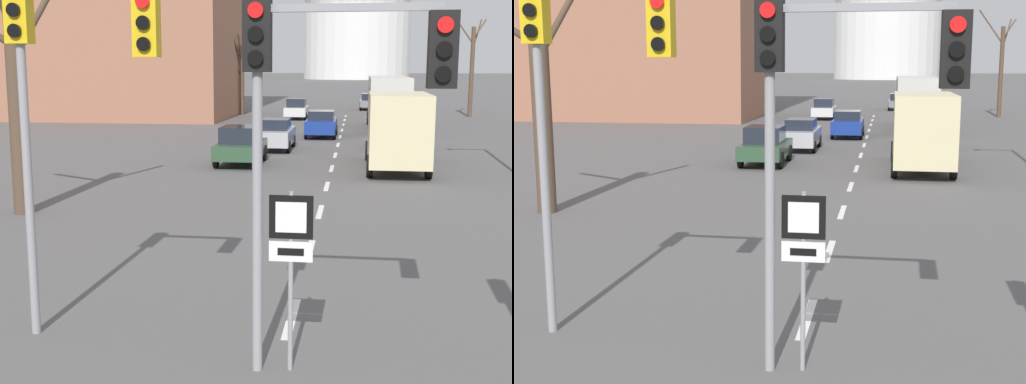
# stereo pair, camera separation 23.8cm
# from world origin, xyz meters

# --- Properties ---
(lane_stripe_1) EXTENTS (0.16, 2.00, 0.01)m
(lane_stripe_1) POSITION_xyz_m (0.00, 7.68, 0.00)
(lane_stripe_1) COLOR silver
(lane_stripe_1) RESTS_ON ground_plane
(lane_stripe_2) EXTENTS (0.16, 2.00, 0.01)m
(lane_stripe_2) POSITION_xyz_m (0.00, 12.18, 0.00)
(lane_stripe_2) COLOR silver
(lane_stripe_2) RESTS_ON ground_plane
(lane_stripe_3) EXTENTS (0.16, 2.00, 0.01)m
(lane_stripe_3) POSITION_xyz_m (0.00, 16.68, 0.00)
(lane_stripe_3) COLOR silver
(lane_stripe_3) RESTS_ON ground_plane
(lane_stripe_4) EXTENTS (0.16, 2.00, 0.01)m
(lane_stripe_4) POSITION_xyz_m (0.00, 21.18, 0.00)
(lane_stripe_4) COLOR silver
(lane_stripe_4) RESTS_ON ground_plane
(lane_stripe_5) EXTENTS (0.16, 2.00, 0.01)m
(lane_stripe_5) POSITION_xyz_m (0.00, 25.68, 0.00)
(lane_stripe_5) COLOR silver
(lane_stripe_5) RESTS_ON ground_plane
(lane_stripe_6) EXTENTS (0.16, 2.00, 0.01)m
(lane_stripe_6) POSITION_xyz_m (0.00, 30.18, 0.00)
(lane_stripe_6) COLOR silver
(lane_stripe_6) RESTS_ON ground_plane
(lane_stripe_7) EXTENTS (0.16, 2.00, 0.01)m
(lane_stripe_7) POSITION_xyz_m (0.00, 34.68, 0.00)
(lane_stripe_7) COLOR silver
(lane_stripe_7) RESTS_ON ground_plane
(lane_stripe_8) EXTENTS (0.16, 2.00, 0.01)m
(lane_stripe_8) POSITION_xyz_m (0.00, 39.18, 0.00)
(lane_stripe_8) COLOR silver
(lane_stripe_8) RESTS_ON ground_plane
(lane_stripe_9) EXTENTS (0.16, 2.00, 0.01)m
(lane_stripe_9) POSITION_xyz_m (0.00, 43.68, 0.00)
(lane_stripe_9) COLOR silver
(lane_stripe_9) RESTS_ON ground_plane
(lane_stripe_10) EXTENTS (0.16, 2.00, 0.01)m
(lane_stripe_10) POSITION_xyz_m (0.00, 48.18, 0.00)
(lane_stripe_10) COLOR silver
(lane_stripe_10) RESTS_ON ground_plane
(lane_stripe_11) EXTENTS (0.16, 2.00, 0.01)m
(lane_stripe_11) POSITION_xyz_m (0.00, 52.68, 0.00)
(lane_stripe_11) COLOR silver
(lane_stripe_11) RESTS_ON ground_plane
(lane_stripe_12) EXTENTS (0.16, 2.00, 0.01)m
(lane_stripe_12) POSITION_xyz_m (0.00, 57.18, 0.00)
(lane_stripe_12) COLOR silver
(lane_stripe_12) RESTS_ON ground_plane
(traffic_signal_centre_tall) EXTENTS (2.71, 0.34, 5.19)m
(traffic_signal_centre_tall) POSITION_xyz_m (0.53, 5.54, 3.96)
(traffic_signal_centre_tall) COLOR gray
(traffic_signal_centre_tall) RESTS_ON ground_plane
(traffic_signal_near_left) EXTENTS (2.31, 0.34, 5.60)m
(traffic_signal_near_left) POSITION_xyz_m (-3.33, 6.43, 4.25)
(traffic_signal_near_left) COLOR gray
(traffic_signal_near_left) RESTS_ON ground_plane
(route_sign_post) EXTENTS (0.60, 0.08, 2.55)m
(route_sign_post) POSITION_xyz_m (0.17, 5.60, 1.74)
(route_sign_post) COLOR gray
(route_sign_post) RESTS_ON ground_plane
(sedan_near_left) EXTENTS (1.83, 4.25, 1.59)m
(sedan_near_left) POSITION_xyz_m (-1.12, 38.75, 0.81)
(sedan_near_left) COLOR navy
(sedan_near_left) RESTS_ON ground_plane
(sedan_near_right) EXTENTS (1.72, 4.29, 1.59)m
(sedan_near_right) POSITION_xyz_m (-3.07, 32.00, 0.80)
(sedan_near_right) COLOR #B7B7BC
(sedan_near_right) RESTS_ON ground_plane
(sedan_mid_centre) EXTENTS (1.88, 4.40, 1.67)m
(sedan_mid_centre) POSITION_xyz_m (2.95, 34.10, 0.85)
(sedan_mid_centre) COLOR black
(sedan_mid_centre) RESTS_ON ground_plane
(sedan_far_left) EXTENTS (1.97, 4.47, 1.58)m
(sedan_far_left) POSITION_xyz_m (2.14, 66.15, 0.81)
(sedan_far_left) COLOR slate
(sedan_far_left) RESTS_ON ground_plane
(sedan_far_right) EXTENTS (1.88, 4.13, 1.66)m
(sedan_far_right) POSITION_xyz_m (-3.95, 26.37, 0.84)
(sedan_far_right) COLOR #2D4C33
(sedan_far_right) RESTS_ON ground_plane
(sedan_distant_centre) EXTENTS (1.77, 4.03, 1.65)m
(sedan_distant_centre) POSITION_xyz_m (-3.83, 53.04, 0.81)
(sedan_distant_centre) COLOR silver
(sedan_distant_centre) RESTS_ON ground_plane
(city_bus) EXTENTS (2.66, 10.80, 3.48)m
(city_bus) POSITION_xyz_m (2.99, 44.66, 2.05)
(city_bus) COLOR beige
(city_bus) RESTS_ON ground_plane
(delivery_truck) EXTENTS (2.44, 7.20, 3.14)m
(delivery_truck) POSITION_xyz_m (2.62, 25.69, 1.70)
(delivery_truck) COLOR #333842
(delivery_truck) RESTS_ON ground_plane
(bare_tree_left_near) EXTENTS (3.69, 2.75, 7.45)m
(bare_tree_left_near) POSITION_xyz_m (-8.52, 15.25, 3.52)
(bare_tree_left_near) COLOR brown
(bare_tree_left_near) RESTS_ON ground_plane
(bare_tree_right_near) EXTENTS (3.15, 2.53, 8.73)m
(bare_tree_right_near) POSITION_xyz_m (10.21, 57.64, 4.12)
(bare_tree_right_near) COLOR brown
(bare_tree_right_near) RESTS_ON ground_plane
(bare_tree_left_far) EXTENTS (1.77, 4.39, 6.99)m
(bare_tree_left_far) POSITION_xyz_m (-9.08, 57.79, 3.46)
(bare_tree_left_far) COLOR brown
(bare_tree_left_far) RESTS_ON ground_plane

